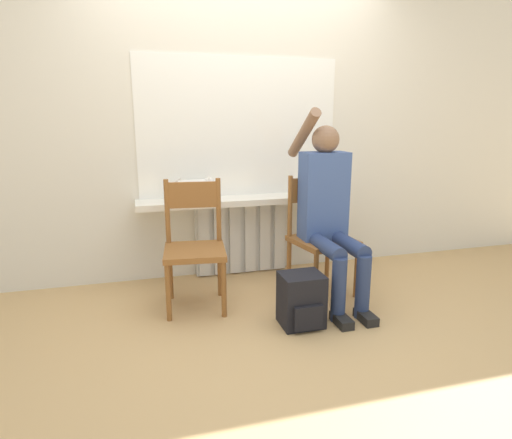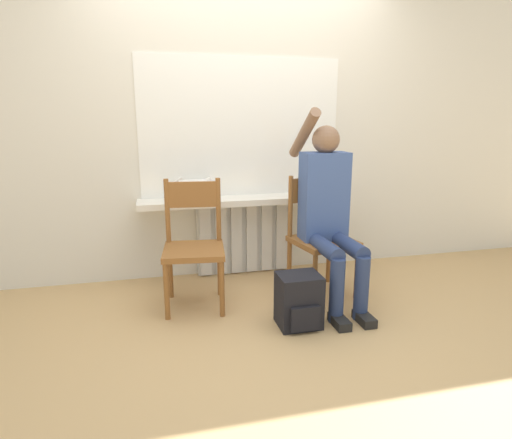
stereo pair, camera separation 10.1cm
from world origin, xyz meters
name	(u,v)px [view 2 (the right image)]	position (x,y,z in m)	size (l,w,h in m)	color
ground_plane	(281,333)	(0.00, 0.00, 0.00)	(12.00, 12.00, 0.00)	tan
wall_with_window	(241,117)	(0.00, 1.23, 1.35)	(7.00, 0.06, 2.70)	silver
radiator	(243,237)	(0.00, 1.15, 0.32)	(0.81, 0.08, 0.64)	silver
windowsill	(245,200)	(0.00, 1.06, 0.67)	(1.76, 0.28, 0.05)	white
window_glass	(242,128)	(0.00, 1.20, 1.26)	(1.69, 0.01, 1.14)	white
chair_left	(194,244)	(-0.49, 0.58, 0.46)	(0.47, 0.47, 0.91)	brown
chair_right	(320,235)	(0.48, 0.58, 0.46)	(0.50, 0.50, 0.91)	brown
person	(329,207)	(0.49, 0.46, 0.71)	(0.36, 1.04, 1.42)	navy
cat	(197,185)	(-0.40, 1.02, 0.81)	(0.41, 0.10, 0.20)	silver
backpack	(299,301)	(0.14, 0.07, 0.17)	(0.28, 0.26, 0.35)	black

